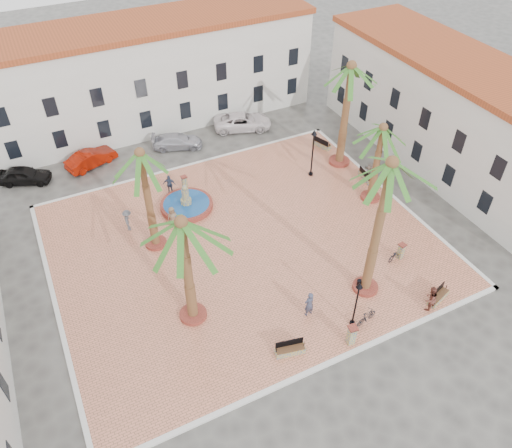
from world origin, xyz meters
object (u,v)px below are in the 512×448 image
at_px(palm_s, 389,178).
at_px(pedestrian_fountain_a, 172,217).
at_px(lamppost_e, 313,145).
at_px(bench_e, 366,177).
at_px(litter_bin, 359,284).
at_px(lamppost_s, 357,297).
at_px(bollard_e, 401,251).
at_px(cyclist_b, 430,299).
at_px(cyclist_a, 309,304).
at_px(pedestrian_fountain_b, 169,184).
at_px(bicycle_b, 367,317).
at_px(palm_nw, 142,164).
at_px(pedestrian_north, 128,220).
at_px(car_white, 242,121).
at_px(fountain, 187,204).
at_px(palm_ne, 350,78).
at_px(bollard_se, 352,335).
at_px(bicycle_a, 396,254).
at_px(bench_s, 290,350).
at_px(bench_se, 438,297).
at_px(car_red, 91,158).
at_px(bench_ne, 322,144).
at_px(car_silver, 177,141).
at_px(car_black, 24,175).
at_px(palm_e, 382,137).
at_px(bollard_n, 184,183).
at_px(pedestrian_east, 370,173).
at_px(palm_sw, 183,235).

height_order(palm_s, pedestrian_fountain_a, palm_s).
bearing_deg(lamppost_e, palm_s, -105.06).
relative_size(bench_e, litter_bin, 2.76).
distance_m(lamppost_s, lamppost_e, 15.49).
bearing_deg(pedestrian_fountain_a, bollard_e, -52.73).
bearing_deg(cyclist_b, cyclist_a, -33.11).
height_order(litter_bin, pedestrian_fountain_b, pedestrian_fountain_b).
bearing_deg(bicycle_b, palm_nw, 25.95).
height_order(pedestrian_north, car_white, pedestrian_north).
height_order(fountain, palm_ne, palm_ne).
distance_m(fountain, bollard_se, 16.60).
xyz_separation_m(palm_nw, bicycle_a, (14.36, -8.64, -6.43)).
distance_m(bench_s, bollard_se, 3.67).
xyz_separation_m(bench_se, bench_e, (3.54, 12.66, -0.01)).
xyz_separation_m(palm_nw, palm_ne, (17.37, 2.88, 0.90)).
bearing_deg(bicycle_a, cyclist_a, 83.40).
xyz_separation_m(bollard_se, car_red, (-9.48, 25.18, -0.17)).
height_order(bench_ne, lamppost_e, lamppost_e).
distance_m(bollard_se, car_silver, 24.72).
bearing_deg(bench_se, car_black, 113.59).
bearing_deg(lamppost_s, bench_e, 51.31).
xyz_separation_m(palm_e, pedestrian_north, (-18.08, 4.77, -4.70)).
height_order(bollard_se, cyclist_b, cyclist_b).
bearing_deg(palm_ne, litter_bin, -118.37).
xyz_separation_m(pedestrian_fountain_b, car_red, (-4.71, 6.89, -0.28)).
xyz_separation_m(bollard_n, cyclist_a, (2.41, -15.36, 0.30)).
distance_m(palm_nw, pedestrian_east, 18.98).
bearing_deg(palm_e, pedestrian_fountain_a, 166.15).
relative_size(palm_e, bench_se, 3.67).
distance_m(bench_s, bollard_e, 11.08).
bearing_deg(bicycle_a, fountain, 25.67).
bearing_deg(pedestrian_north, bench_s, -148.42).
bearing_deg(pedestrian_east, pedestrian_north, -75.14).
xyz_separation_m(bicycle_a, cyclist_b, (-0.97, -4.44, 0.50)).
bearing_deg(palm_sw, bicycle_b, -28.85).
relative_size(lamppost_s, bicycle_b, 2.27).
xyz_separation_m(bollard_n, car_black, (-11.40, 6.89, -0.09)).
distance_m(palm_s, car_white, 23.51).
relative_size(bollard_se, bollard_n, 1.15).
height_order(bench_e, pedestrian_east, pedestrian_east).
distance_m(litter_bin, cyclist_a, 4.14).
bearing_deg(pedestrian_north, pedestrian_fountain_a, -98.03).
relative_size(palm_e, car_white, 1.23).
xyz_separation_m(palm_s, car_silver, (-5.18, 21.56, -8.33)).
relative_size(palm_e, bench_e, 3.83).
bearing_deg(bollard_se, cyclist_a, 111.31).
bearing_deg(car_white, palm_s, -164.34).
relative_size(pedestrian_fountain_a, car_white, 0.31).
relative_size(pedestrian_fountain_b, pedestrian_east, 1.00).
xyz_separation_m(palm_nw, bicycle_b, (9.32, -12.25, -6.38)).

